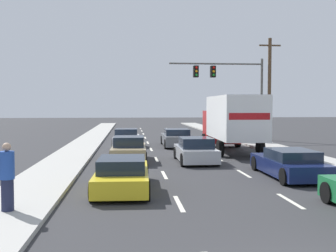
% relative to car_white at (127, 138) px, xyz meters
% --- Properties ---
extents(ground_plane, '(140.00, 140.00, 0.00)m').
position_rel_car_white_xyz_m(ground_plane, '(3.34, 1.38, -0.57)').
color(ground_plane, '#333335').
extents(sidewalk_right, '(2.32, 80.00, 0.14)m').
position_rel_car_white_xyz_m(sidewalk_right, '(9.75, -3.62, -0.50)').
color(sidewalk_right, '#B2AFA8').
rests_on(sidewalk_right, ground_plane).
extents(sidewalk_left, '(2.32, 80.00, 0.14)m').
position_rel_car_white_xyz_m(sidewalk_left, '(-3.07, -3.62, -0.50)').
color(sidewalk_left, '#B2AFA8').
rests_on(sidewalk_left, ground_plane).
extents(lane_markings, '(3.54, 52.00, 0.01)m').
position_rel_car_white_xyz_m(lane_markings, '(3.34, -2.30, -0.57)').
color(lane_markings, silver).
rests_on(lane_markings, ground_plane).
extents(car_white, '(1.98, 4.07, 1.27)m').
position_rel_car_white_xyz_m(car_white, '(0.00, 0.00, 0.00)').
color(car_white, white).
rests_on(car_white, ground_plane).
extents(car_tan, '(1.93, 4.13, 1.30)m').
position_rel_car_white_xyz_m(car_tan, '(0.17, -7.94, 0.02)').
color(car_tan, tan).
rests_on(car_tan, ground_plane).
extents(car_yellow, '(1.95, 4.56, 1.15)m').
position_rel_car_white_xyz_m(car_yellow, '(-0.06, -15.21, -0.04)').
color(car_yellow, yellow).
rests_on(car_yellow, ground_plane).
extents(car_gray, '(2.04, 4.60, 1.25)m').
position_rel_car_white_xyz_m(car_gray, '(3.55, -0.34, 0.01)').
color(car_gray, slate).
rests_on(car_gray, ground_plane).
extents(car_silver, '(1.88, 4.05, 1.28)m').
position_rel_car_white_xyz_m(car_silver, '(3.56, -8.61, 0.01)').
color(car_silver, '#B7BABF').
rests_on(car_silver, ground_plane).
extents(box_truck, '(2.76, 8.17, 3.48)m').
position_rel_car_white_xyz_m(box_truck, '(6.51, -4.51, 1.44)').
color(box_truck, white).
rests_on(box_truck, ground_plane).
extents(car_navy, '(1.94, 4.57, 1.14)m').
position_rel_car_white_xyz_m(car_navy, '(6.65, -13.27, -0.04)').
color(car_navy, '#141E4C').
rests_on(car_navy, ground_plane).
extents(traffic_signal_mast, '(7.91, 0.69, 6.83)m').
position_rel_car_white_xyz_m(traffic_signal_mast, '(8.05, 4.18, 4.56)').
color(traffic_signal_mast, '#595B56').
rests_on(traffic_signal_mast, ground_plane).
extents(utility_pole_mid, '(1.80, 0.28, 8.46)m').
position_rel_car_white_xyz_m(utility_pole_mid, '(11.77, 3.70, 3.80)').
color(utility_pole_mid, brown).
rests_on(utility_pole_mid, ground_plane).
extents(pedestrian_mid_block, '(0.38, 0.38, 1.79)m').
position_rel_car_white_xyz_m(pedestrian_mid_block, '(-3.00, -18.20, 0.46)').
color(pedestrian_mid_block, '#1E233F').
rests_on(pedestrian_mid_block, sidewalk_left).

